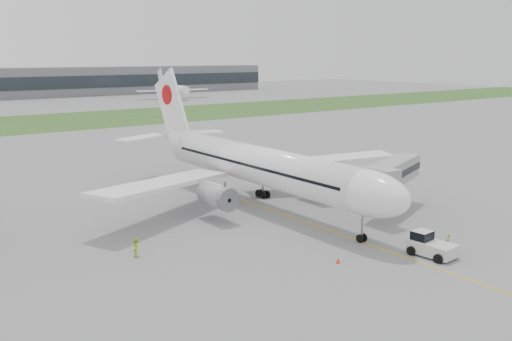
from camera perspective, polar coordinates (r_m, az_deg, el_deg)
ground at (r=73.79m, az=1.98°, el=-4.16°), size 600.00×600.00×0.00m
apron_markings at (r=70.09m, az=4.52°, el=-5.03°), size 70.00×70.00×0.04m
grass_strip at (r=182.21m, az=-22.22°, el=4.36°), size 600.00×50.00×0.02m
airliner at (r=76.27m, az=-0.26°, el=0.73°), size 48.13×53.95×17.88m
pushback_tug at (r=60.54m, az=16.96°, el=-7.13°), size 3.43×4.79×2.35m
jet_bridge at (r=74.30m, az=13.37°, el=-0.38°), size 14.08×8.94×6.77m
safety_cone_left at (r=56.56m, az=8.21°, el=-8.89°), size 0.44×0.44×0.60m
safety_cone_right at (r=65.21m, az=15.58°, el=-6.46°), size 0.39×0.39×0.53m
ground_crew_near at (r=63.01m, az=18.65°, el=-6.74°), size 0.71×0.58×1.66m
ground_crew_far at (r=59.00m, az=-11.85°, el=-7.47°), size 0.90×1.06×1.93m
distant_aircraft_right at (r=270.95m, az=-8.28°, el=7.15°), size 37.41×33.77×13.20m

